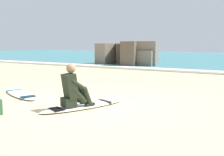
{
  "coord_description": "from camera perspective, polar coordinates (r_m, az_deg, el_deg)",
  "views": [
    {
      "loc": [
        3.85,
        -5.25,
        1.45
      ],
      "look_at": [
        0.0,
        0.88,
        0.55
      ],
      "focal_mm": 44.59,
      "sensor_mm": 36.0,
      "label": 1
    }
  ],
  "objects": [
    {
      "name": "surfboard_spare_near",
      "position": [
        8.26,
        -18.26,
        -3.13
      ],
      "size": [
        2.14,
        1.29,
        0.08
      ],
      "color": "white",
      "rests_on": "ground"
    },
    {
      "name": "surfer_seated",
      "position": [
        6.17,
        -7.91,
        -2.43
      ],
      "size": [
        0.6,
        0.77,
        0.95
      ],
      "color": "black",
      "rests_on": "surfboard_main"
    },
    {
      "name": "ground_plane",
      "position": [
        6.67,
        -4.05,
        -5.48
      ],
      "size": [
        80.0,
        80.0,
        0.0
      ],
      "primitive_type": "plane",
      "color": "#CCB584"
    },
    {
      "name": "rock_outcrop_distant",
      "position": [
        18.24,
        4.01,
        4.83
      ],
      "size": [
        4.15,
        2.73,
        1.59
      ],
      "color": "#756656",
      "rests_on": "ground"
    },
    {
      "name": "surfboard_main",
      "position": [
        6.4,
        -5.73,
        -5.7
      ],
      "size": [
        1.2,
        2.23,
        0.08
      ],
      "color": "white",
      "rests_on": "ground"
    },
    {
      "name": "breaking_foam",
      "position": [
        14.65,
        16.72,
        1.31
      ],
      "size": [
        80.0,
        0.9,
        0.11
      ],
      "primitive_type": "cube",
      "color": "white",
      "rests_on": "ground"
    }
  ]
}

